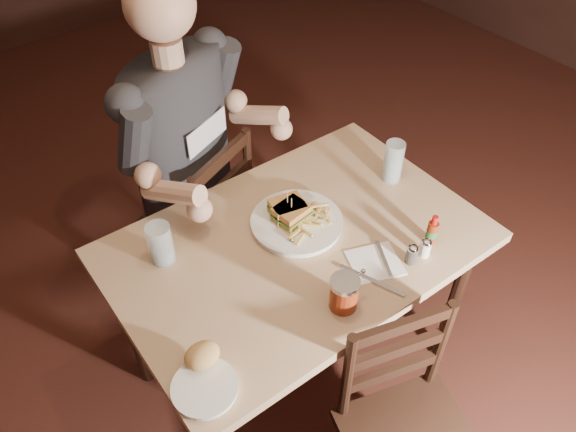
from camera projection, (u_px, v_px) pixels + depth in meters
room_shell at (335, 35)px, 1.57m from camera, size 7.00×7.00×7.00m
main_table at (297, 257)px, 1.92m from camera, size 1.23×0.83×0.77m
chair_far at (193, 223)px, 2.39m from camera, size 0.55×0.57×0.89m
diner at (187, 121)px, 1.99m from camera, size 0.74×0.67×1.05m
dinner_plate at (297, 223)px, 1.92m from camera, size 0.31×0.31×0.02m
sandwich_left at (291, 210)px, 1.88m from camera, size 0.12×0.11×0.10m
sandwich_right at (287, 205)px, 1.90m from camera, size 0.13×0.11×0.10m
fries_pile at (306, 220)px, 1.89m from camera, size 0.23×0.17×0.04m
ketchup_dollop at (298, 223)px, 1.90m from camera, size 0.04×0.04×0.01m
glass_left at (161, 244)px, 1.76m from camera, size 0.08×0.08×0.14m
glass_right at (393, 161)px, 2.05m from camera, size 0.07×0.07×0.16m
hot_sauce at (432, 230)px, 1.83m from camera, size 0.04×0.04×0.12m
salt_shaker at (425, 248)px, 1.80m from camera, size 0.04×0.04×0.07m
pepper_shaker at (412, 254)px, 1.78m from camera, size 0.04×0.04×0.07m
syrup_dispenser at (344, 293)px, 1.64m from camera, size 0.09×0.09×0.11m
napkin at (375, 262)px, 1.80m from camera, size 0.20×0.20×0.00m
knife at (372, 280)px, 1.74m from camera, size 0.09×0.22×0.01m
fork at (384, 258)px, 1.81m from camera, size 0.08×0.14×0.00m
side_plate at (205, 389)px, 1.48m from camera, size 0.18×0.18×0.01m
bread_roll at (202, 356)px, 1.51m from camera, size 0.10×0.08×0.06m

